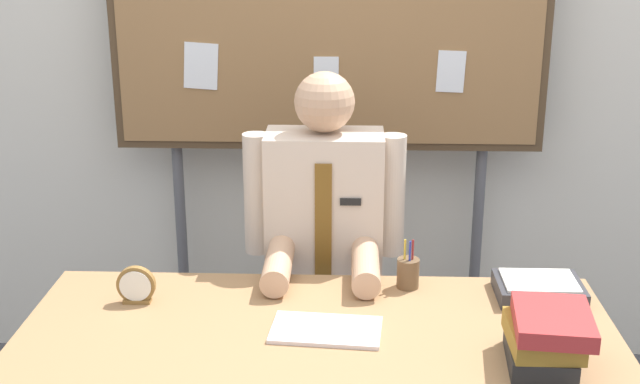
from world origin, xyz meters
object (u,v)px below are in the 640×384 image
at_px(open_notebook, 326,330).
at_px(desk_clock, 136,286).
at_px(pen_holder, 408,273).
at_px(book_stack, 545,337).
at_px(person, 324,280).
at_px(paper_tray, 539,288).
at_px(bulletin_board, 329,9).
at_px(desk, 318,357).

bearing_deg(open_notebook, desk_clock, 163.91).
bearing_deg(pen_holder, book_stack, -55.61).
xyz_separation_m(desk_clock, pen_holder, (0.83, 0.14, -0.00)).
relative_size(person, open_notebook, 4.50).
bearing_deg(book_stack, person, 128.04).
xyz_separation_m(book_stack, desk_clock, (-1.15, 0.33, -0.03)).
bearing_deg(open_notebook, paper_tray, 21.22).
height_order(bulletin_board, pen_holder, bulletin_board).
distance_m(desk, desk_clock, 0.59).
relative_size(book_stack, open_notebook, 0.87).
bearing_deg(desk_clock, desk, -14.85).
bearing_deg(book_stack, desk, 162.83).
relative_size(bulletin_board, pen_holder, 13.30).
bearing_deg(bulletin_board, paper_tray, -51.78).
height_order(bulletin_board, desk_clock, bulletin_board).
xyz_separation_m(person, paper_tray, (0.67, -0.35, 0.14)).
distance_m(person, bulletin_board, 1.02).
relative_size(desk, open_notebook, 5.51).
relative_size(person, desk_clock, 11.83).
height_order(person, bulletin_board, bulletin_board).
bearing_deg(person, desk_clock, -142.17).
bearing_deg(person, desk, -90.00).
xyz_separation_m(open_notebook, paper_tray, (0.65, 0.25, 0.02)).
height_order(person, book_stack, person).
bearing_deg(desk, desk_clock, 165.15).
bearing_deg(open_notebook, book_stack, -16.02).
relative_size(desk, bulletin_board, 0.80).
height_order(book_stack, pen_holder, pen_holder).
distance_m(person, desk_clock, 0.72).
xyz_separation_m(book_stack, pen_holder, (-0.32, 0.47, -0.03)).
height_order(desk, paper_tray, paper_tray).
height_order(pen_holder, paper_tray, pen_holder).
relative_size(person, pen_holder, 8.67).
xyz_separation_m(bulletin_board, open_notebook, (0.02, -1.10, -0.77)).
height_order(open_notebook, desk_clock, desk_clock).
height_order(open_notebook, paper_tray, paper_tray).
relative_size(open_notebook, desk_clock, 2.63).
bearing_deg(desk, person, 90.00).
height_order(open_notebook, pen_holder, pen_holder).
distance_m(bulletin_board, pen_holder, 1.11).
xyz_separation_m(person, bulletin_board, (-0.00, 0.51, 0.89)).
bearing_deg(desk_clock, paper_tray, 3.92).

